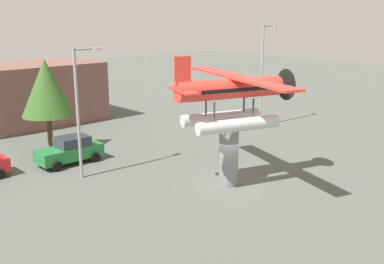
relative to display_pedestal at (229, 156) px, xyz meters
The scene contains 8 objects.
ground_plane 1.68m from the display_pedestal, ahead, with size 140.00×140.00×0.00m, color #515651.
display_pedestal is the anchor object (origin of this frame).
floatplane_monument 3.36m from the display_pedestal, 19.29° to the right, with size 7.20×10.18×4.00m.
car_mid_green 10.72m from the display_pedestal, 115.63° to the left, with size 4.20×2.02×1.76m.
streetlight_primary 9.02m from the display_pedestal, 128.06° to the left, with size 1.84×0.28×7.62m.
streetlight_secondary 14.93m from the display_pedestal, 30.67° to the left, with size 1.84×0.28×8.60m.
storefront_building 22.06m from the display_pedestal, 93.26° to the left, with size 11.36×6.52×5.28m, color brown.
tree_east 14.05m from the display_pedestal, 108.10° to the left, with size 3.54×3.54×6.51m.
Camera 1 is at (-18.14, -16.11, 9.38)m, focal length 42.13 mm.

